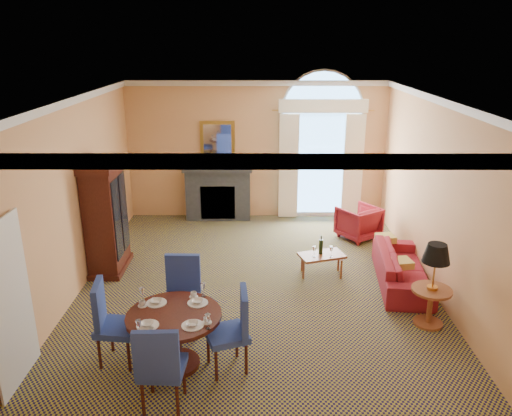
{
  "coord_description": "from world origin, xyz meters",
  "views": [
    {
      "loc": [
        0.02,
        -7.67,
        4.09
      ],
      "look_at": [
        0.0,
        0.5,
        1.3
      ],
      "focal_mm": 35.0,
      "sensor_mm": 36.0,
      "label": 1
    }
  ],
  "objects_px": {
    "dining_table": "(175,328)",
    "sofa": "(402,268)",
    "armchair": "(358,222)",
    "armoire": "(106,218)",
    "coffee_table": "(322,255)",
    "side_table": "(434,274)"
  },
  "relations": [
    {
      "from": "dining_table",
      "to": "sofa",
      "type": "relative_size",
      "value": 0.6
    },
    {
      "from": "sofa",
      "to": "armchair",
      "type": "bearing_deg",
      "value": 15.96
    },
    {
      "from": "armoire",
      "to": "armchair",
      "type": "distance_m",
      "value": 5.19
    },
    {
      "from": "dining_table",
      "to": "coffee_table",
      "type": "height_order",
      "value": "dining_table"
    },
    {
      "from": "dining_table",
      "to": "side_table",
      "type": "height_order",
      "value": "side_table"
    },
    {
      "from": "armchair",
      "to": "coffee_table",
      "type": "relative_size",
      "value": 0.87
    },
    {
      "from": "dining_table",
      "to": "armchair",
      "type": "relative_size",
      "value": 1.58
    },
    {
      "from": "dining_table",
      "to": "armchair",
      "type": "distance_m",
      "value": 5.5
    },
    {
      "from": "sofa",
      "to": "side_table",
      "type": "bearing_deg",
      "value": -171.53
    },
    {
      "from": "sofa",
      "to": "coffee_table",
      "type": "distance_m",
      "value": 1.41
    },
    {
      "from": "armchair",
      "to": "coffee_table",
      "type": "xyz_separation_m",
      "value": [
        -1.01,
        -1.79,
        0.04
      ]
    },
    {
      "from": "dining_table",
      "to": "side_table",
      "type": "distance_m",
      "value": 3.79
    },
    {
      "from": "armoire",
      "to": "armchair",
      "type": "relative_size",
      "value": 2.69
    },
    {
      "from": "armchair",
      "to": "dining_table",
      "type": "bearing_deg",
      "value": 20.21
    },
    {
      "from": "coffee_table",
      "to": "side_table",
      "type": "bearing_deg",
      "value": -67.03
    },
    {
      "from": "armoire",
      "to": "dining_table",
      "type": "distance_m",
      "value": 3.39
    },
    {
      "from": "coffee_table",
      "to": "dining_table",
      "type": "bearing_deg",
      "value": -147.54
    },
    {
      "from": "sofa",
      "to": "coffee_table",
      "type": "height_order",
      "value": "coffee_table"
    },
    {
      "from": "armchair",
      "to": "coffee_table",
      "type": "height_order",
      "value": "coffee_table"
    },
    {
      "from": "armchair",
      "to": "armoire",
      "type": "bearing_deg",
      "value": -16.41
    },
    {
      "from": "armoire",
      "to": "armchair",
      "type": "xyz_separation_m",
      "value": [
        4.91,
        1.54,
        -0.65
      ]
    },
    {
      "from": "armoire",
      "to": "sofa",
      "type": "xyz_separation_m",
      "value": [
        5.27,
        -0.58,
        -0.71
      ]
    }
  ]
}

